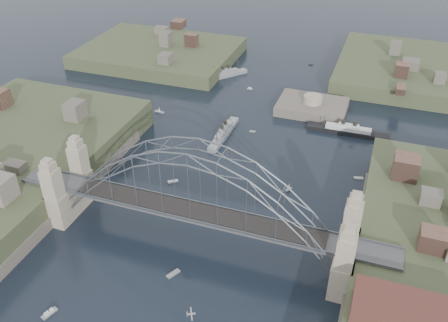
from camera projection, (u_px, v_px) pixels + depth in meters
ground at (197, 241)px, 106.10m from camera, size 500.00×500.00×0.00m
bridge at (195, 197)px, 99.31m from camera, size 84.00×13.80×24.60m
headland_nw at (160, 57)px, 195.89m from camera, size 60.00×45.00×9.00m
headland_ne at (434, 78)px, 178.25m from camera, size 70.00×55.00×9.50m
fort_island at (311, 112)px, 158.00m from camera, size 22.00×16.00×9.40m
wharf_shed at (416, 315)px, 77.30m from camera, size 20.00×8.00×4.00m
naval_cruiser_near at (224, 133)px, 143.85m from camera, size 2.86×20.03×6.00m
naval_cruiser_far at (226, 74)px, 180.39m from camera, size 13.01×14.93×5.88m
ocean_liner at (348, 131)px, 144.86m from camera, size 24.36×3.61×5.97m
aeroplane at (190, 314)px, 83.95m from camera, size 1.68×2.67×0.42m
small_boat_a at (173, 181)px, 124.61m from camera, size 2.67×2.31×0.45m
small_boat_b at (289, 187)px, 121.27m from camera, size 1.65×2.12×2.38m
small_boat_c at (173, 274)px, 97.89m from camera, size 2.25×3.12×0.45m
small_boat_d at (358, 178)px, 125.83m from camera, size 2.45×1.23×0.45m
small_boat_e at (159, 111)px, 156.45m from camera, size 3.42×1.46×2.38m
small_boat_f at (252, 131)px, 146.22m from camera, size 1.83×0.87×0.45m
small_boat_h at (250, 89)px, 171.40m from camera, size 2.03×0.95×1.43m
small_boat_i at (349, 213)px, 113.02m from camera, size 2.58×2.06×2.38m
small_boat_j at (49, 313)px, 89.56m from camera, size 1.90×3.26×1.43m
small_boat_k at (311, 65)px, 190.12m from camera, size 1.78×0.95×0.45m
small_boat_l at (102, 136)px, 143.76m from camera, size 2.61×1.63×0.45m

